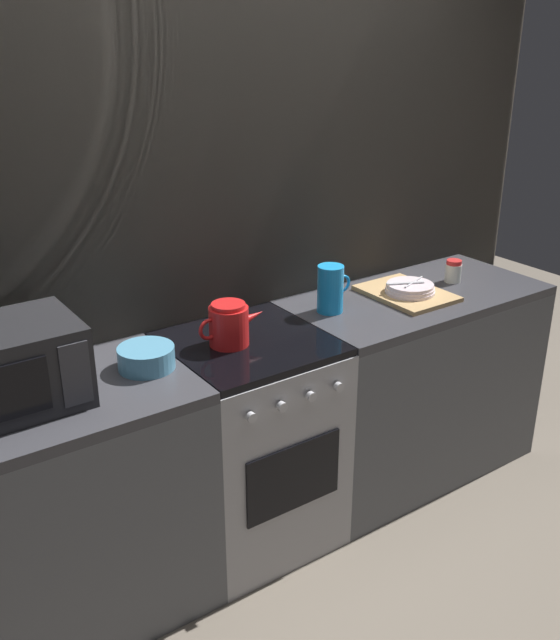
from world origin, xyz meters
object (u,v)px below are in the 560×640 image
at_px(stove_unit, 250,442).
at_px(kettle, 229,324).
at_px(spice_jar, 453,271).
at_px(microwave, 5,368).
at_px(pitcher, 331,289).
at_px(dish_pile, 408,291).
at_px(mixing_bowl, 146,358).

height_order(stove_unit, kettle, kettle).
bearing_deg(kettle, spice_jar, 0.38).
xyz_separation_m(microwave, pitcher, (1.34, 0.05, -0.03)).
relative_size(stove_unit, dish_pile, 2.25).
bearing_deg(pitcher, mixing_bowl, -176.66).
bearing_deg(microwave, dish_pile, -0.24).
xyz_separation_m(kettle, mixing_bowl, (-0.34, -0.00, -0.04)).
distance_m(mixing_bowl, spice_jar, 1.57).
height_order(stove_unit, mixing_bowl, mixing_bowl).
distance_m(pitcher, dish_pile, 0.41).
height_order(microwave, spice_jar, microwave).
relative_size(microwave, kettle, 1.62).
distance_m(microwave, mixing_bowl, 0.48).
height_order(dish_pile, spice_jar, spice_jar).
height_order(stove_unit, spice_jar, spice_jar).
height_order(pitcher, spice_jar, pitcher).
relative_size(microwave, mixing_bowl, 2.30).
xyz_separation_m(kettle, spice_jar, (1.22, 0.01, -0.03)).
xyz_separation_m(kettle, dish_pile, (0.92, -0.01, -0.06)).
bearing_deg(kettle, mixing_bowl, -179.21).
distance_m(dish_pile, spice_jar, 0.31).
bearing_deg(pitcher, microwave, -177.82).
height_order(kettle, pitcher, pitcher).
relative_size(kettle, mixing_bowl, 1.42).
xyz_separation_m(pitcher, dish_pile, (0.39, -0.06, -0.08)).
bearing_deg(spice_jar, mixing_bowl, -179.53).
bearing_deg(kettle, pitcher, 5.00).
height_order(kettle, spice_jar, kettle).
bearing_deg(spice_jar, microwave, -179.63).
height_order(microwave, pitcher, microwave).
xyz_separation_m(stove_unit, kettle, (-0.08, 0.01, 0.53)).
relative_size(pitcher, dish_pile, 0.50).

